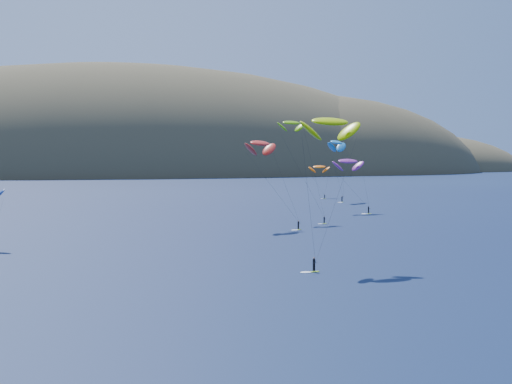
{
  "coord_description": "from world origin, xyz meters",
  "views": [
    {
      "loc": [
        -54.71,
        -54.06,
        16.52
      ],
      "look_at": [
        -13.63,
        80.0,
        9.0
      ],
      "focal_mm": 50.0,
      "sensor_mm": 36.0,
      "label": 1
    }
  ],
  "objects": [
    {
      "name": "island",
      "position": [
        39.4,
        562.36,
        -10.74
      ],
      "size": [
        730.0,
        300.0,
        210.0
      ],
      "color": "#3D3526",
      "rests_on": "ground"
    },
    {
      "name": "kitesurfer_2",
      "position": [
        -13.11,
        44.16,
        21.27
      ],
      "size": [
        10.58,
        9.13,
        23.91
      ],
      "rotation": [
        0.0,
        0.0,
        0.1
      ],
      "color": "#B5EE1A",
      "rests_on": "ground"
    },
    {
      "name": "kitesurfer_3",
      "position": [
        5.15,
        111.59,
        24.12
      ],
      "size": [
        9.1,
        12.95,
        26.22
      ],
      "rotation": [
        0.0,
        0.0,
        0.16
      ],
      "color": "#B5EE1A",
      "rests_on": "ground"
    },
    {
      "name": "kitesurfer_4",
      "position": [
        44.61,
        174.59,
        20.48
      ],
      "size": [
        11.42,
        11.99,
        23.52
      ],
      "rotation": [
        0.0,
        0.0,
        0.72
      ],
      "color": "#B5EE1A",
      "rests_on": "ground"
    },
    {
      "name": "kitesurfer_6",
      "position": [
        28.95,
        130.41,
        14.43
      ],
      "size": [
        9.32,
        9.41,
        17.02
      ],
      "rotation": [
        0.0,
        0.0,
        0.05
      ],
      "color": "#B5EE1A",
      "rests_on": "ground"
    },
    {
      "name": "kitesurfer_9",
      "position": [
        -7.24,
        97.65,
        18.86
      ],
      "size": [
        12.19,
        11.82,
        21.41
      ],
      "rotation": [
        0.0,
        0.0,
        0.55
      ],
      "color": "#B5EE1A",
      "rests_on": "ground"
    },
    {
      "name": "kitesurfer_11",
      "position": [
        47.04,
        196.42,
        11.62
      ],
      "size": [
        8.23,
        11.66,
        13.73
      ],
      "rotation": [
        0.0,
        0.0,
        -0.37
      ],
      "color": "#B5EE1A",
      "rests_on": "ground"
    }
  ]
}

